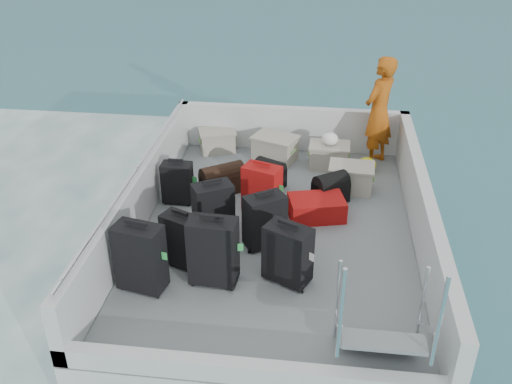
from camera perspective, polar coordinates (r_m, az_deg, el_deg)
ground at (r=7.50m, az=2.01°, el=-7.78°), size 160.00×160.00×0.00m
ferry_hull at (r=7.32m, az=2.05°, el=-5.90°), size 3.60×5.00×0.60m
deck at (r=7.14m, az=2.10°, el=-3.87°), size 3.30×4.70×0.02m
deck_fittings at (r=6.65m, az=4.88°, el=-2.82°), size 3.60×5.00×0.90m
suitcase_0 at (r=6.11m, az=-11.51°, el=-6.50°), size 0.55×0.38×0.77m
suitcase_1 at (r=6.42m, az=-7.43°, el=-4.85°), size 0.49×0.40×0.64m
suitcase_2 at (r=7.66m, az=-7.86°, el=0.88°), size 0.40×0.24×0.57m
suitcase_3 at (r=6.09m, az=-4.29°, el=-6.00°), size 0.53×0.33×0.77m
suitcase_4 at (r=6.90m, az=-4.29°, el=-1.80°), size 0.54×0.47×0.69m
suitcase_5 at (r=7.37m, az=0.59°, el=0.28°), size 0.53×0.42×0.65m
suitcase_6 at (r=6.13m, az=3.19°, el=-6.27°), size 0.57×0.48×0.68m
suitcase_7 at (r=6.69m, az=0.88°, el=-2.93°), size 0.54×0.49×0.66m
suitcase_8 at (r=7.36m, az=6.08°, el=-1.58°), size 0.79×0.61×0.28m
duffel_0 at (r=7.91m, az=-3.36°, el=1.04°), size 0.66×0.59×0.32m
duffel_1 at (r=8.03m, az=1.36°, el=1.57°), size 0.49×0.45×0.32m
duffel_2 at (r=7.73m, az=7.47°, el=0.14°), size 0.54×0.50×0.32m
crate_0 at (r=9.12m, az=-3.88°, el=5.06°), size 0.61×0.51×0.32m
crate_1 at (r=8.78m, az=1.90°, el=4.30°), size 0.72×0.61×0.37m
crate_2 at (r=8.65m, az=7.30°, el=3.54°), size 0.57×0.40×0.34m
crate_3 at (r=8.04m, az=9.46°, el=1.32°), size 0.60×0.44×0.35m
yellow_bag at (r=8.62m, az=11.02°, el=2.69°), size 0.28×0.26×0.22m
white_bag at (r=8.54m, az=7.41°, el=5.11°), size 0.24×0.24×0.18m
passenger at (r=8.65m, az=12.18°, el=7.86°), size 0.68×0.73×1.65m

